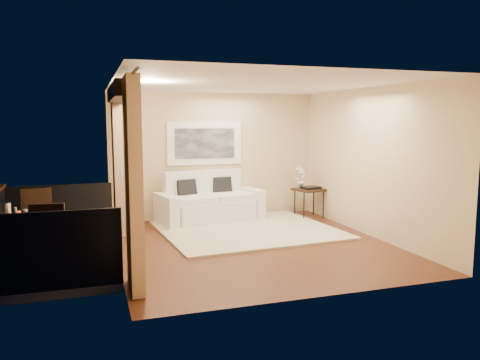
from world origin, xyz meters
name	(u,v)px	position (x,y,z in m)	size (l,w,h in m)	color
floor	(253,245)	(0.00, 0.00, 0.00)	(5.00, 5.00, 0.00)	#592D1A
room_shell	(120,92)	(-2.13, 0.00, 2.52)	(5.00, 6.40, 5.00)	white
balcony	(44,251)	(-3.31, 0.00, 0.18)	(1.81, 2.60, 1.17)	#605B56
curtains	(124,171)	(-2.11, 0.00, 1.34)	(0.16, 4.80, 2.64)	tan
artwork	(205,143)	(-0.23, 2.46, 1.62)	(1.62, 0.07, 0.92)	white
rug	(248,230)	(0.23, 0.97, 0.02)	(3.20, 2.78, 0.04)	beige
sofa	(209,204)	(-0.25, 2.10, 0.37)	(2.32, 1.36, 1.04)	white
side_table	(309,191)	(1.93, 1.79, 0.57)	(0.70, 0.70, 0.63)	black
tray	(311,188)	(1.97, 1.78, 0.65)	(0.38, 0.28, 0.05)	black
orchid	(301,177)	(1.80, 1.96, 0.88)	(0.27, 0.18, 0.51)	white
bistro_table	(17,224)	(-3.60, -0.39, 0.69)	(0.82, 0.82, 0.77)	black
balcony_chair_far	(37,215)	(-3.44, 0.64, 0.61)	(0.51, 0.52, 1.04)	black
balcony_chair_near	(47,237)	(-3.18, -0.89, 0.59)	(0.49, 0.50, 1.02)	black
ice_bucket	(4,210)	(-3.76, -0.27, 0.87)	(0.18, 0.18, 0.20)	white
candle	(19,214)	(-3.58, -0.26, 0.81)	(0.06, 0.06, 0.07)	red
vase	(16,214)	(-3.58, -0.57, 0.86)	(0.04, 0.04, 0.18)	white
glass_a	(25,214)	(-3.48, -0.42, 0.83)	(0.06, 0.06, 0.12)	silver
glass_b	(32,213)	(-3.40, -0.40, 0.83)	(0.06, 0.06, 0.12)	white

